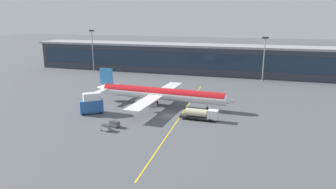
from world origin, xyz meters
name	(u,v)px	position (x,y,z in m)	size (l,w,h in m)	color
ground_plane	(169,116)	(0.00, 0.00, 0.00)	(700.00, 700.00, 0.00)	#515459
apron_lead_in_line	(181,115)	(3.14, 2.00, 0.00)	(0.30, 80.00, 0.01)	yellow
terminal_building	(195,59)	(-8.20, 72.54, 7.29)	(173.78, 16.92, 14.54)	#2D333D
main_airliner	(161,94)	(-5.61, 9.58, 4.05)	(48.62, 38.92, 11.26)	white
fuel_tanker	(201,114)	(9.72, -0.92, 1.75)	(10.87, 2.93, 3.25)	#232326
catering_lift	(92,104)	(-22.97, -4.28, 3.07)	(6.90, 6.16, 6.30)	#285B9E
baggage_cart_0	(106,128)	(-12.01, -16.14, 0.78)	(2.96, 2.21, 1.48)	gray
baggage_cart_1	(115,124)	(-11.15, -13.05, 0.78)	(2.96, 2.21, 1.48)	#595B60
apron_light_mast_0	(92,47)	(-59.63, 60.58, 12.74)	(2.80, 0.50, 21.58)	gray
apron_light_mast_1	(264,55)	(25.56, 60.58, 11.75)	(2.80, 0.50, 19.69)	gray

